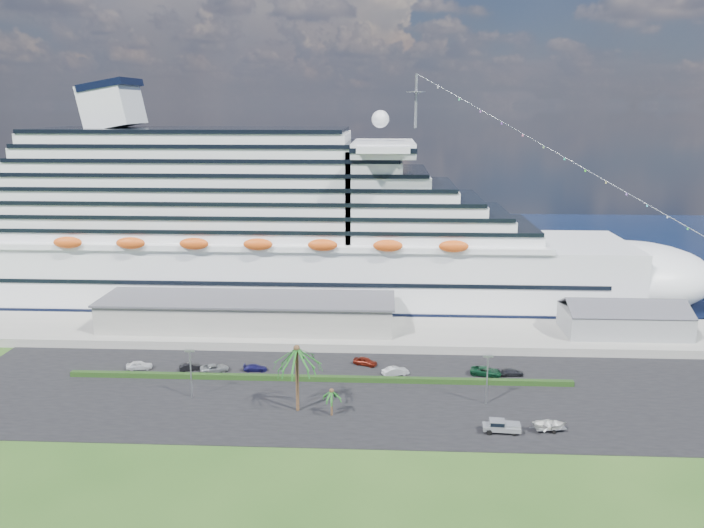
# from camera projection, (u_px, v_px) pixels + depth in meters

# --- Properties ---
(ground) EXTENTS (420.00, 420.00, 0.00)m
(ground) POSITION_uv_depth(u_px,v_px,m) (360.00, 424.00, 103.69)
(ground) COLOR #254918
(ground) RESTS_ON ground
(asphalt_lot) EXTENTS (140.00, 38.00, 0.12)m
(asphalt_lot) POSITION_uv_depth(u_px,v_px,m) (363.00, 394.00, 114.38)
(asphalt_lot) COLOR black
(asphalt_lot) RESTS_ON ground
(wharf) EXTENTS (240.00, 20.00, 1.80)m
(wharf) POSITION_uv_depth(u_px,v_px,m) (368.00, 333.00, 142.41)
(wharf) COLOR gray
(wharf) RESTS_ON ground
(water) EXTENTS (420.00, 160.00, 0.02)m
(water) POSITION_uv_depth(u_px,v_px,m) (375.00, 249.00, 230.19)
(water) COLOR black
(water) RESTS_ON ground
(cruise_ship) EXTENTS (191.00, 38.00, 54.00)m
(cruise_ship) POSITION_uv_depth(u_px,v_px,m) (281.00, 236.00, 163.27)
(cruise_ship) COLOR silver
(cruise_ship) RESTS_ON ground
(terminal_building) EXTENTS (61.00, 15.00, 6.30)m
(terminal_building) POSITION_uv_depth(u_px,v_px,m) (248.00, 312.00, 142.72)
(terminal_building) COLOR gray
(terminal_building) RESTS_ON wharf
(port_shed) EXTENTS (24.00, 12.31, 7.37)m
(port_shed) POSITION_uv_depth(u_px,v_px,m) (624.00, 321.00, 139.07)
(port_shed) COLOR gray
(port_shed) RESTS_ON wharf
(hedge) EXTENTS (88.00, 1.10, 0.90)m
(hedge) POSITION_uv_depth(u_px,v_px,m) (318.00, 378.00, 119.52)
(hedge) COLOR black
(hedge) RESTS_ON asphalt_lot
(lamp_post_left) EXTENTS (1.60, 0.35, 8.27)m
(lamp_post_left) POSITION_uv_depth(u_px,v_px,m) (191.00, 368.00, 111.65)
(lamp_post_left) COLOR gray
(lamp_post_left) RESTS_ON asphalt_lot
(lamp_post_right) EXTENTS (1.60, 0.35, 8.27)m
(lamp_post_right) POSITION_uv_depth(u_px,v_px,m) (487.00, 373.00, 109.29)
(lamp_post_right) COLOR gray
(lamp_post_right) RESTS_ON asphalt_lot
(palm_tall) EXTENTS (8.82, 8.82, 11.13)m
(palm_tall) POSITION_uv_depth(u_px,v_px,m) (297.00, 356.00, 106.00)
(palm_tall) COLOR #47301E
(palm_tall) RESTS_ON ground
(palm_short) EXTENTS (3.53, 3.53, 4.56)m
(palm_short) POSITION_uv_depth(u_px,v_px,m) (332.00, 394.00, 105.52)
(palm_short) COLOR #47301E
(palm_short) RESTS_ON ground
(parked_car_0) EXTENTS (4.87, 2.78, 1.56)m
(parked_car_0) POSITION_uv_depth(u_px,v_px,m) (139.00, 365.00, 124.68)
(parked_car_0) COLOR silver
(parked_car_0) RESTS_ON asphalt_lot
(parked_car_1) EXTENTS (4.18, 2.77, 1.30)m
(parked_car_1) POSITION_uv_depth(u_px,v_px,m) (190.00, 367.00, 124.30)
(parked_car_1) COLOR black
(parked_car_1) RESTS_ON asphalt_lot
(parked_car_2) EXTENTS (5.62, 4.05, 1.42)m
(parked_car_2) POSITION_uv_depth(u_px,v_px,m) (214.00, 368.00, 123.47)
(parked_car_2) COLOR gray
(parked_car_2) RESTS_ON asphalt_lot
(parked_car_3) EXTENTS (4.32, 1.94, 1.23)m
(parked_car_3) POSITION_uv_depth(u_px,v_px,m) (255.00, 368.00, 123.93)
(parked_car_3) COLOR #17164D
(parked_car_3) RESTS_ON asphalt_lot
(parked_car_4) EXTENTS (4.83, 3.35, 1.53)m
(parked_car_4) POSITION_uv_depth(u_px,v_px,m) (365.00, 361.00, 126.64)
(parked_car_4) COLOR #63170D
(parked_car_4) RESTS_ON asphalt_lot
(parked_car_5) EXTENTS (5.04, 3.38, 1.57)m
(parked_car_5) POSITION_uv_depth(u_px,v_px,m) (395.00, 371.00, 121.84)
(parked_car_5) COLOR #ABAEB2
(parked_car_5) RESTS_ON asphalt_lot
(parked_car_6) EXTENTS (5.97, 3.73, 1.54)m
(parked_car_6) POSITION_uv_depth(u_px,v_px,m) (486.00, 371.00, 121.90)
(parked_car_6) COLOR #0E3B21
(parked_car_6) RESTS_ON asphalt_lot
(parked_car_7) EXTENTS (4.55, 2.20, 1.28)m
(parked_car_7) POSITION_uv_depth(u_px,v_px,m) (511.00, 372.00, 121.76)
(parked_car_7) COLOR black
(parked_car_7) RESTS_ON asphalt_lot
(pickup_truck) EXTENTS (5.63, 2.42, 1.94)m
(pickup_truck) POSITION_uv_depth(u_px,v_px,m) (501.00, 426.00, 100.46)
(pickup_truck) COLOR black
(pickup_truck) RESTS_ON asphalt_lot
(boat_trailer) EXTENTS (5.89, 4.32, 1.63)m
(boat_trailer) POSITION_uv_depth(u_px,v_px,m) (550.00, 424.00, 100.84)
(boat_trailer) COLOR gray
(boat_trailer) RESTS_ON asphalt_lot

